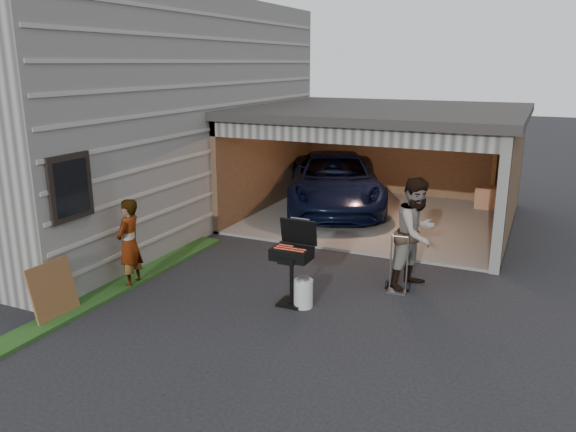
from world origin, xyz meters
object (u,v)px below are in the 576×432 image
minivan (334,183)px  bbq_grill (293,256)px  propane_tank (303,293)px  hand_truck (397,281)px  man (416,233)px  woman (129,243)px  plywood_panel (53,291)px

minivan → bbq_grill: 6.49m
minivan → propane_tank: bearing=-96.6°
propane_tank → hand_truck: (1.27, 1.32, -0.04)m
man → hand_truck: 0.92m
woman → plywood_panel: (-0.24, -1.58, -0.36)m
minivan → plywood_panel: minivan is taller
man → minivan: bearing=57.2°
woman → bbq_grill: size_ratio=1.14×
hand_truck → propane_tank: bearing=-139.0°
bbq_grill → propane_tank: (0.22, -0.05, -0.61)m
woman → man: man is taller
hand_truck → man: bearing=55.4°
propane_tank → man: bearing=48.7°
minivan → plywood_panel: size_ratio=5.69×
woman → propane_tank: size_ratio=3.38×
woman → propane_tank: (3.22, 0.48, -0.58)m
minivan → bbq_grill: size_ratio=3.74×
plywood_panel → hand_truck: bearing=35.4°
man → bbq_grill: bearing=156.2°
minivan → man: size_ratio=2.64×
minivan → hand_truck: 5.91m
bbq_grill → man: bearing=43.9°
minivan → woman: bearing=-124.2°
man → propane_tank: 2.37m
man → plywood_panel: size_ratio=2.16×
minivan → bbq_grill: minivan is taller
minivan → woman: size_ratio=3.27×
bbq_grill → woman: bearing=-170.1°
propane_tank → plywood_panel: size_ratio=0.52×
woman → plywood_panel: woman is taller
woman → plywood_panel: 1.63m
minivan → hand_truck: size_ratio=5.16×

